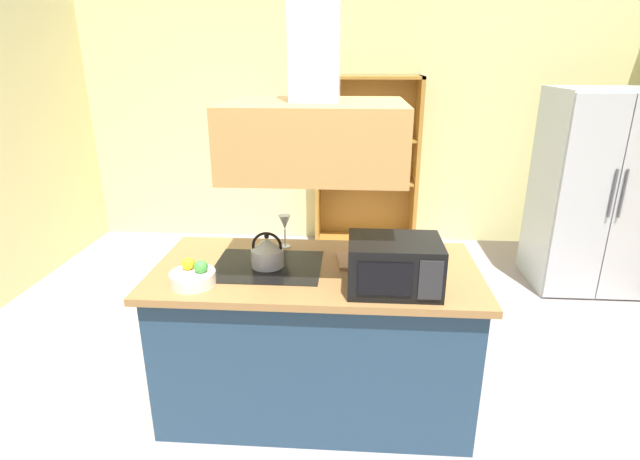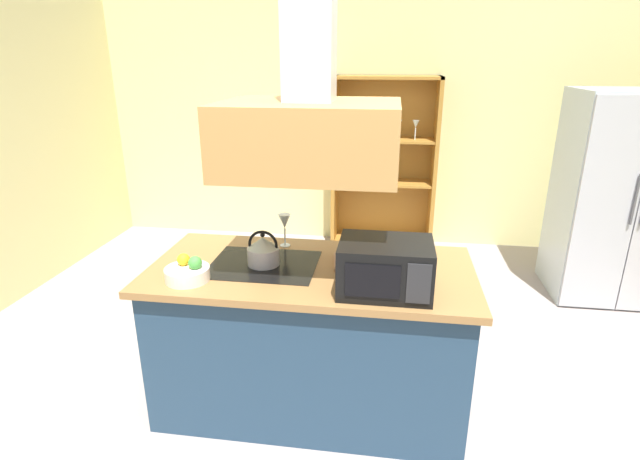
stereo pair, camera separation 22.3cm
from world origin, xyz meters
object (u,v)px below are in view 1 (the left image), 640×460
microwave (394,265)px  fruit_bowl (193,276)px  dish_cabinet (366,173)px  kettle (267,252)px  cutting_board (367,260)px  wine_glass_on_counter (285,224)px  refrigerator (594,192)px

microwave → fruit_bowl: (-1.03, -0.02, -0.09)m
microwave → fruit_bowl: size_ratio=1.96×
dish_cabinet → fruit_bowl: bearing=-107.5°
kettle → microwave: 0.72m
dish_cabinet → kettle: size_ratio=9.04×
dish_cabinet → cutting_board: dish_cabinet is taller
wine_glass_on_counter → dish_cabinet: bearing=77.4°
fruit_bowl → microwave: bearing=1.2°
refrigerator → fruit_bowl: bearing=-144.5°
kettle → cutting_board: 0.57m
cutting_board → dish_cabinet: bearing=88.9°
refrigerator → dish_cabinet: dish_cabinet is taller
refrigerator → cutting_board: bearing=-139.5°
refrigerator → dish_cabinet: size_ratio=0.97×
kettle → wine_glass_on_counter: size_ratio=0.98×
cutting_board → wine_glass_on_counter: wine_glass_on_counter is taller
refrigerator → kettle: bearing=-144.6°
refrigerator → wine_glass_on_counter: (-2.54, -1.55, 0.17)m
dish_cabinet → microwave: bearing=-88.6°
cutting_board → refrigerator: bearing=40.5°
cutting_board → wine_glass_on_counter: 0.56m
wine_glass_on_counter → refrigerator: bearing=31.3°
refrigerator → wine_glass_on_counter: size_ratio=8.61×
wine_glass_on_counter → fruit_bowl: (-0.40, -0.56, -0.11)m
cutting_board → kettle: bearing=-169.3°
dish_cabinet → fruit_bowl: size_ratio=7.82×
dish_cabinet → cutting_board: size_ratio=5.39×
refrigerator → kettle: refrigerator is taller
kettle → wine_glass_on_counter: 0.32m
cutting_board → fruit_bowl: size_ratio=1.45×
kettle → microwave: microwave is taller
wine_glass_on_counter → cutting_board: bearing=-21.7°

